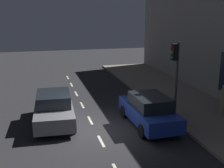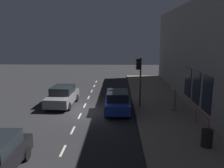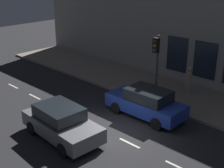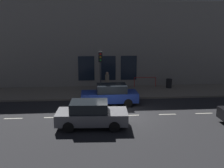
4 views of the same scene
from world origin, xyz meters
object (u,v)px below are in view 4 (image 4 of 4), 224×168
Objects in this scene: parked_car_2 at (91,114)px; pedestrian_0 at (107,81)px; parked_car_0 at (110,94)px; trash_bin at (169,83)px; traffic_light at (100,65)px.

parked_car_2 is 8.86m from pedestrian_0.
parked_car_0 reaches higher than trash_bin.
traffic_light is 6.57m from parked_car_2.
parked_car_2 is at bearing 140.35° from trash_bin.
parked_car_2 reaches higher than trash_bin.
traffic_light is 7.64m from trash_bin.
pedestrian_0 is at bearing -1.30° from parked_car_0.
traffic_light reaches higher than parked_car_2.
pedestrian_0 is at bearing 173.37° from parked_car_2.
traffic_light is at bearing 21.29° from parked_car_0.
pedestrian_0 is at bearing 92.88° from trash_bin.
parked_car_2 is at bearing 161.40° from parked_car_0.
traffic_light reaches higher than trash_bin.
pedestrian_0 is 1.95× the size of trash_bin.
parked_car_0 is 5.01× the size of trash_bin.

